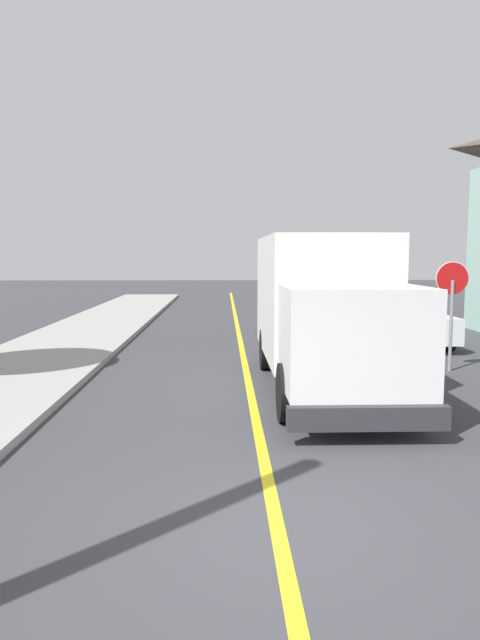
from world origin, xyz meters
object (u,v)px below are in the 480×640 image
(parked_van_across, at_px, (407,320))
(parked_car_mid, at_px, (292,299))
(box_truck, at_px, (324,305))
(stop_sign, at_px, (452,295))
(parked_car_near, at_px, (292,314))

(parked_van_across, bearing_deg, parked_car_mid, 107.33)
(box_truck, relative_size, parked_car_mid, 1.62)
(box_truck, distance_m, parked_car_mid, 14.31)
(parked_car_mid, bearing_deg, stop_sign, -79.38)
(parked_van_across, bearing_deg, parked_car_near, 152.26)
(parked_car_near, distance_m, parked_car_mid, 6.66)
(parked_car_near, relative_size, stop_sign, 1.68)
(parked_car_near, bearing_deg, stop_sign, -62.25)
(box_truck, bearing_deg, parked_van_across, 58.07)
(box_truck, relative_size, parked_car_near, 1.61)
(parked_car_near, distance_m, parked_van_across, 3.84)
(box_truck, xyz_separation_m, parked_car_mid, (1.02, 14.24, -0.97))
(box_truck, distance_m, parked_car_near, 7.69)
(parked_car_mid, bearing_deg, box_truck, -94.09)
(parked_car_near, bearing_deg, box_truck, -91.83)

